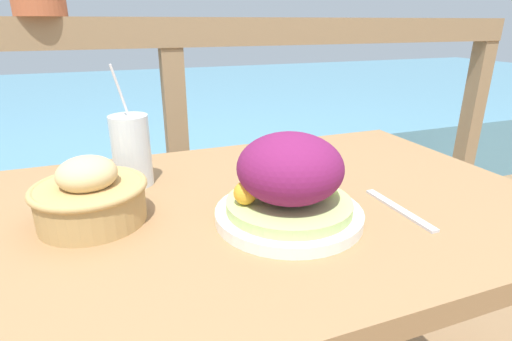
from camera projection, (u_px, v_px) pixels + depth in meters
name	position (u px, v px, depth m)	size (l,w,h in m)	color
patio_table	(241.00, 247.00, 0.80)	(1.19, 0.73, 0.70)	#997047
railing_fence	(174.00, 100.00, 1.33)	(2.80, 0.08, 1.04)	#937551
sea_backdrop	(131.00, 116.00, 3.72)	(12.00, 4.00, 0.41)	#568EA8
salad_plate	(290.00, 184.00, 0.68)	(0.26, 0.26, 0.16)	white
drink_glass	(132.00, 151.00, 0.83)	(0.08, 0.08, 0.25)	silver
bread_basket	(90.00, 196.00, 0.68)	(0.19, 0.19, 0.12)	tan
knife	(399.00, 209.00, 0.73)	(0.02, 0.18, 0.00)	silver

